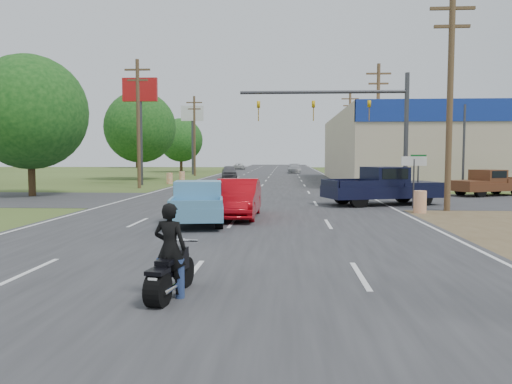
# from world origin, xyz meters

# --- Properties ---
(ground) EXTENTS (200.00, 200.00, 0.00)m
(ground) POSITION_xyz_m (0.00, 0.00, 0.00)
(ground) COLOR #3C4C1E
(ground) RESTS_ON ground
(main_road) EXTENTS (15.00, 180.00, 0.02)m
(main_road) POSITION_xyz_m (0.00, 40.00, 0.01)
(main_road) COLOR #2D2D30
(main_road) RESTS_ON ground
(cross_road) EXTENTS (120.00, 10.00, 0.02)m
(cross_road) POSITION_xyz_m (0.00, 18.00, 0.01)
(cross_road) COLOR #2D2D30
(cross_road) RESTS_ON ground
(dirt_verge) EXTENTS (8.00, 18.00, 0.01)m
(dirt_verge) POSITION_xyz_m (11.00, 10.00, 0.01)
(dirt_verge) COLOR brown
(dirt_verge) RESTS_ON ground
(utility_pole_1) EXTENTS (2.00, 0.28, 10.00)m
(utility_pole_1) POSITION_xyz_m (9.50, 13.00, 5.32)
(utility_pole_1) COLOR #4C3823
(utility_pole_1) RESTS_ON ground
(utility_pole_2) EXTENTS (2.00, 0.28, 10.00)m
(utility_pole_2) POSITION_xyz_m (9.50, 31.00, 5.32)
(utility_pole_2) COLOR #4C3823
(utility_pole_2) RESTS_ON ground
(utility_pole_3) EXTENTS (2.00, 0.28, 10.00)m
(utility_pole_3) POSITION_xyz_m (9.50, 49.00, 5.32)
(utility_pole_3) COLOR #4C3823
(utility_pole_3) RESTS_ON ground
(utility_pole_5) EXTENTS (2.00, 0.28, 10.00)m
(utility_pole_5) POSITION_xyz_m (-9.50, 28.00, 5.32)
(utility_pole_5) COLOR #4C3823
(utility_pole_5) RESTS_ON ground
(utility_pole_6) EXTENTS (2.00, 0.28, 10.00)m
(utility_pole_6) POSITION_xyz_m (-9.50, 52.00, 5.32)
(utility_pole_6) COLOR #4C3823
(utility_pole_6) RESTS_ON ground
(tree_0) EXTENTS (7.14, 7.14, 8.84)m
(tree_0) POSITION_xyz_m (-14.00, 20.00, 5.26)
(tree_0) COLOR #422D19
(tree_0) RESTS_ON ground
(tree_1) EXTENTS (7.56, 7.56, 9.36)m
(tree_1) POSITION_xyz_m (-13.50, 42.00, 5.57)
(tree_1) COLOR #422D19
(tree_1) RESTS_ON ground
(tree_2) EXTENTS (6.72, 6.72, 8.32)m
(tree_2) POSITION_xyz_m (-14.20, 66.00, 4.95)
(tree_2) COLOR #422D19
(tree_2) RESTS_ON ground
(tree_5) EXTENTS (7.98, 7.98, 9.88)m
(tree_5) POSITION_xyz_m (30.00, 95.00, 5.88)
(tree_5) COLOR #422D19
(tree_5) RESTS_ON ground
(tree_6) EXTENTS (8.82, 8.82, 10.92)m
(tree_6) POSITION_xyz_m (-30.00, 95.00, 6.51)
(tree_6) COLOR #422D19
(tree_6) RESTS_ON ground
(barrel_0) EXTENTS (0.56, 0.56, 1.00)m
(barrel_0) POSITION_xyz_m (8.00, 12.00, 0.50)
(barrel_0) COLOR orange
(barrel_0) RESTS_ON ground
(barrel_1) EXTENTS (0.56, 0.56, 1.00)m
(barrel_1) POSITION_xyz_m (8.40, 20.50, 0.50)
(barrel_1) COLOR orange
(barrel_1) RESTS_ON ground
(barrel_2) EXTENTS (0.56, 0.56, 1.00)m
(barrel_2) POSITION_xyz_m (-8.50, 34.00, 0.50)
(barrel_2) COLOR orange
(barrel_2) RESTS_ON ground
(barrel_3) EXTENTS (0.56, 0.56, 1.00)m
(barrel_3) POSITION_xyz_m (-8.20, 38.00, 0.50)
(barrel_3) COLOR orange
(barrel_3) RESTS_ON ground
(pole_sign_left_near) EXTENTS (3.00, 0.35, 9.20)m
(pole_sign_left_near) POSITION_xyz_m (-10.50, 32.00, 7.17)
(pole_sign_left_near) COLOR #3F3F44
(pole_sign_left_near) RESTS_ON ground
(pole_sign_left_far) EXTENTS (3.00, 0.35, 9.20)m
(pole_sign_left_far) POSITION_xyz_m (-10.50, 56.00, 7.17)
(pole_sign_left_far) COLOR #3F3F44
(pole_sign_left_far) RESTS_ON ground
(lane_sign) EXTENTS (1.20, 0.08, 2.52)m
(lane_sign) POSITION_xyz_m (8.20, 14.00, 1.90)
(lane_sign) COLOR #3F3F44
(lane_sign) RESTS_ON ground
(street_name_sign) EXTENTS (0.80, 0.08, 2.61)m
(street_name_sign) POSITION_xyz_m (8.80, 15.50, 1.61)
(street_name_sign) COLOR #3F3F44
(street_name_sign) RESTS_ON ground
(signal_mast) EXTENTS (9.12, 0.40, 7.00)m
(signal_mast) POSITION_xyz_m (5.82, 17.00, 4.80)
(signal_mast) COLOR #3F3F44
(signal_mast) RESTS_ON ground
(red_convertible) EXTENTS (1.74, 4.83, 1.59)m
(red_convertible) POSITION_xyz_m (0.02, 9.81, 0.79)
(red_convertible) COLOR #AC0710
(red_convertible) RESTS_ON ground
(motorcycle) EXTENTS (0.69, 1.91, 0.97)m
(motorcycle) POSITION_xyz_m (-0.05, -1.88, 0.43)
(motorcycle) COLOR black
(motorcycle) RESTS_ON ground
(rider) EXTENTS (0.65, 0.49, 1.63)m
(rider) POSITION_xyz_m (-0.04, -1.84, 0.82)
(rider) COLOR black
(rider) RESTS_ON ground
(blue_pickup) EXTENTS (2.51, 5.06, 1.61)m
(blue_pickup) POSITION_xyz_m (-1.29, 8.06, 0.81)
(blue_pickup) COLOR black
(blue_pickup) RESTS_ON ground
(navy_pickup) EXTENTS (6.39, 4.03, 1.98)m
(navy_pickup) POSITION_xyz_m (7.14, 15.59, 1.00)
(navy_pickup) COLOR black
(navy_pickup) RESTS_ON ground
(brown_pickup) EXTENTS (5.38, 3.88, 1.67)m
(brown_pickup) POSITION_xyz_m (14.82, 21.95, 0.84)
(brown_pickup) COLOR black
(brown_pickup) RESTS_ON ground
(distant_car_grey) EXTENTS (2.29, 4.49, 1.46)m
(distant_car_grey) POSITION_xyz_m (-4.41, 45.85, 0.73)
(distant_car_grey) COLOR #5A595E
(distant_car_grey) RESTS_ON ground
(distant_car_silver) EXTENTS (2.00, 4.71, 1.36)m
(distant_car_silver) POSITION_xyz_m (3.24, 62.73, 0.68)
(distant_car_silver) COLOR #A8A9AD
(distant_car_silver) RESTS_ON ground
(distant_car_white) EXTENTS (2.03, 4.22, 1.16)m
(distant_car_white) POSITION_xyz_m (-6.50, 80.29, 0.58)
(distant_car_white) COLOR silver
(distant_car_white) RESTS_ON ground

